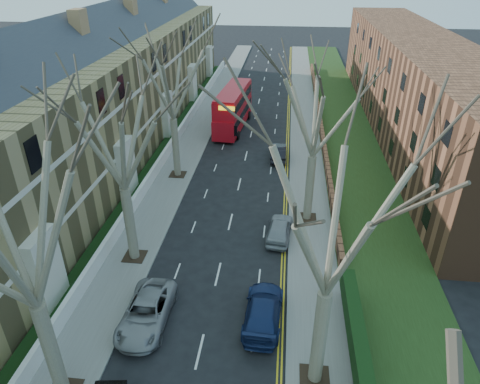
% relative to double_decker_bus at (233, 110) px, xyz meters
% --- Properties ---
extents(pavement_left, '(3.00, 102.00, 0.12)m').
position_rel_double_decker_bus_xyz_m(pavement_left, '(-3.78, -1.57, -2.10)').
color(pavement_left, slate).
rests_on(pavement_left, ground).
extents(pavement_right, '(3.00, 102.00, 0.12)m').
position_rel_double_decker_bus_xyz_m(pavement_right, '(8.22, -1.57, -2.10)').
color(pavement_right, slate).
rests_on(pavement_right, ground).
extents(terrace_left, '(9.70, 78.00, 13.60)m').
position_rel_double_decker_bus_xyz_m(terrace_left, '(-11.43, -9.57, 3.37)').
color(terrace_left, olive).
rests_on(terrace_left, ground).
extents(flats_right, '(13.97, 54.00, 10.00)m').
position_rel_double_decker_bus_xyz_m(flats_right, '(19.68, 2.43, 2.82)').
color(flats_right, brown).
rests_on(flats_right, ground).
extents(front_wall_left, '(0.30, 78.00, 1.00)m').
position_rel_double_decker_bus_xyz_m(front_wall_left, '(-5.43, -9.57, -1.54)').
color(front_wall_left, white).
rests_on(front_wall_left, ground).
extents(grass_verge_right, '(6.00, 102.00, 0.06)m').
position_rel_double_decker_bus_xyz_m(grass_verge_right, '(12.72, -1.57, -2.01)').
color(grass_verge_right, '#223714').
rests_on(grass_verge_right, ground).
extents(tree_left_mid, '(10.50, 10.50, 14.71)m').
position_rel_double_decker_bus_xyz_m(tree_left_mid, '(-3.48, -34.57, 7.39)').
color(tree_left_mid, '#68604A').
rests_on(tree_left_mid, ground).
extents(tree_left_far, '(10.15, 10.15, 14.22)m').
position_rel_double_decker_bus_xyz_m(tree_left_far, '(-3.48, -24.57, 7.08)').
color(tree_left_far, '#68604A').
rests_on(tree_left_far, ground).
extents(tree_left_dist, '(10.50, 10.50, 14.71)m').
position_rel_double_decker_bus_xyz_m(tree_left_dist, '(-3.48, -12.57, 7.40)').
color(tree_left_dist, '#68604A').
rests_on(tree_left_dist, ground).
extents(tree_right_mid, '(10.50, 10.50, 14.71)m').
position_rel_double_decker_bus_xyz_m(tree_right_mid, '(7.92, -32.57, 7.39)').
color(tree_right_mid, '#68604A').
rests_on(tree_right_mid, ground).
extents(tree_right_far, '(10.15, 10.15, 14.22)m').
position_rel_double_decker_bus_xyz_m(tree_right_far, '(7.92, -18.57, 7.08)').
color(tree_right_far, '#68604A').
rests_on(tree_right_far, ground).
extents(double_decker_bus, '(3.33, 10.65, 4.40)m').
position_rel_double_decker_bus_xyz_m(double_decker_bus, '(0.00, 0.00, 0.00)').
color(double_decker_bus, '#B90D18').
rests_on(double_decker_bus, ground).
extents(car_left_far, '(2.38, 5.11, 1.42)m').
position_rel_double_decker_bus_xyz_m(car_left_far, '(-0.97, -29.94, -1.45)').
color(car_left_far, gray).
rests_on(car_left_far, ground).
extents(car_right_near, '(2.19, 4.98, 1.42)m').
position_rel_double_decker_bus_xyz_m(car_right_near, '(5.27, -29.11, -1.45)').
color(car_right_near, navy).
rests_on(car_right_near, ground).
extents(car_right_mid, '(2.04, 4.22, 1.39)m').
position_rel_double_decker_bus_xyz_m(car_right_mid, '(5.92, -21.14, -1.47)').
color(car_right_mid, gray).
rests_on(car_right_mid, ground).
extents(car_right_far, '(1.50, 4.20, 1.38)m').
position_rel_double_decker_bus_xyz_m(car_right_far, '(5.42, -7.86, -1.47)').
color(car_right_far, black).
rests_on(car_right_far, ground).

